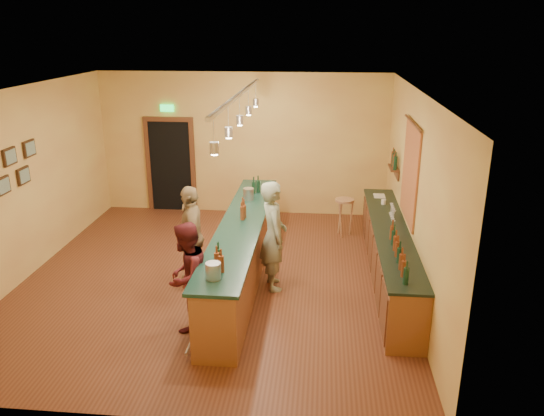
# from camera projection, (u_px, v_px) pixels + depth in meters

# --- Properties ---
(floor) EXTENTS (7.00, 7.00, 0.00)m
(floor) POSITION_uv_depth(u_px,v_px,m) (215.00, 278.00, 9.20)
(floor) COLOR #592C19
(floor) RESTS_ON ground
(ceiling) EXTENTS (6.50, 7.00, 0.02)m
(ceiling) POSITION_uv_depth(u_px,v_px,m) (208.00, 90.00, 8.15)
(ceiling) COLOR silver
(ceiling) RESTS_ON wall_back
(wall_back) EXTENTS (6.50, 0.02, 3.20)m
(wall_back) POSITION_uv_depth(u_px,v_px,m) (243.00, 144.00, 11.97)
(wall_back) COLOR tan
(wall_back) RESTS_ON floor
(wall_front) EXTENTS (6.50, 0.02, 3.20)m
(wall_front) POSITION_uv_depth(u_px,v_px,m) (142.00, 290.00, 5.38)
(wall_front) COLOR tan
(wall_front) RESTS_ON floor
(wall_left) EXTENTS (0.02, 7.00, 3.20)m
(wall_left) POSITION_uv_depth(u_px,v_px,m) (23.00, 184.00, 8.97)
(wall_left) COLOR tan
(wall_left) RESTS_ON floor
(wall_right) EXTENTS (0.02, 7.00, 3.20)m
(wall_right) POSITION_uv_depth(u_px,v_px,m) (414.00, 195.00, 8.38)
(wall_right) COLOR tan
(wall_right) RESTS_ON floor
(doorway) EXTENTS (1.15, 0.09, 2.48)m
(doorway) POSITION_uv_depth(u_px,v_px,m) (171.00, 163.00, 12.25)
(doorway) COLOR black
(doorway) RESTS_ON wall_back
(tapestry) EXTENTS (0.03, 1.40, 1.60)m
(tapestry) POSITION_uv_depth(u_px,v_px,m) (410.00, 173.00, 8.68)
(tapestry) COLOR #AA2228
(tapestry) RESTS_ON wall_right
(bottle_shelf) EXTENTS (0.17, 0.55, 0.54)m
(bottle_shelf) POSITION_uv_depth(u_px,v_px,m) (395.00, 162.00, 10.15)
(bottle_shelf) COLOR #542F19
(bottle_shelf) RESTS_ON wall_right
(back_counter) EXTENTS (0.60, 4.55, 1.27)m
(back_counter) POSITION_uv_depth(u_px,v_px,m) (390.00, 254.00, 8.94)
(back_counter) COLOR brown
(back_counter) RESTS_ON floor
(tasting_bar) EXTENTS (0.73, 5.10, 1.38)m
(tasting_bar) POSITION_uv_depth(u_px,v_px,m) (242.00, 247.00, 8.95)
(tasting_bar) COLOR brown
(tasting_bar) RESTS_ON floor
(pendant_track) EXTENTS (0.11, 4.60, 0.50)m
(pendant_track) POSITION_uv_depth(u_px,v_px,m) (239.00, 105.00, 8.18)
(pendant_track) COLOR silver
(pendant_track) RESTS_ON ceiling
(bartender) EXTENTS (0.60, 0.76, 1.83)m
(bartender) POSITION_uv_depth(u_px,v_px,m) (273.00, 236.00, 8.59)
(bartender) COLOR gray
(bartender) RESTS_ON floor
(customer_a) EXTENTS (0.78, 0.90, 1.60)m
(customer_a) POSITION_uv_depth(u_px,v_px,m) (187.00, 277.00, 7.45)
(customer_a) COLOR #59191E
(customer_a) RESTS_ON floor
(customer_b) EXTENTS (0.67, 1.08, 1.71)m
(customer_b) POSITION_uv_depth(u_px,v_px,m) (192.00, 236.00, 8.75)
(customer_b) COLOR #997A51
(customer_b) RESTS_ON floor
(bar_stool) EXTENTS (0.38, 0.38, 0.79)m
(bar_stool) POSITION_uv_depth(u_px,v_px,m) (345.00, 206.00, 10.85)
(bar_stool) COLOR #926042
(bar_stool) RESTS_ON floor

